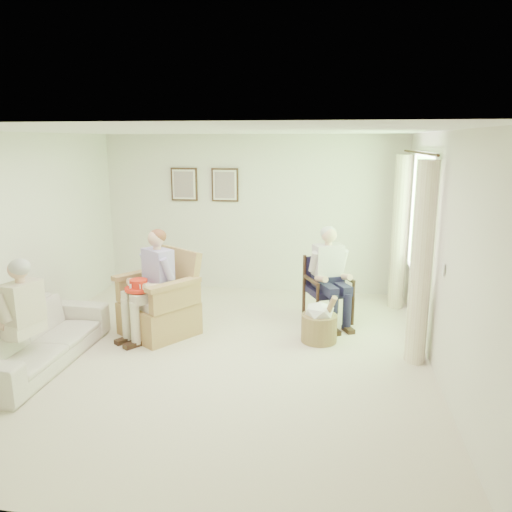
% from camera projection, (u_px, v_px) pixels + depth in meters
% --- Properties ---
extents(floor, '(5.50, 5.50, 0.00)m').
position_uv_depth(floor, '(215.00, 354.00, 5.97)').
color(floor, beige).
rests_on(floor, ground).
extents(back_wall, '(5.00, 0.04, 2.60)m').
position_uv_depth(back_wall, '(252.00, 214.00, 8.32)').
color(back_wall, silver).
rests_on(back_wall, ground).
extents(front_wall, '(5.00, 0.04, 2.60)m').
position_uv_depth(front_wall, '(106.00, 343.00, 3.03)').
color(front_wall, silver).
rests_on(front_wall, ground).
extents(left_wall, '(0.04, 5.50, 2.60)m').
position_uv_depth(left_wall, '(13.00, 242.00, 6.05)').
color(left_wall, silver).
rests_on(left_wall, ground).
extents(right_wall, '(0.04, 5.50, 2.60)m').
position_uv_depth(right_wall, '(442.00, 256.00, 5.30)').
color(right_wall, silver).
rests_on(right_wall, ground).
extents(ceiling, '(5.00, 5.50, 0.02)m').
position_uv_depth(ceiling, '(211.00, 131.00, 5.38)').
color(ceiling, white).
rests_on(ceiling, back_wall).
extents(window, '(0.13, 2.50, 1.63)m').
position_uv_depth(window, '(422.00, 213.00, 6.40)').
color(window, '#2D6B23').
rests_on(window, right_wall).
extents(curtain_left, '(0.34, 0.34, 2.30)m').
position_uv_depth(curtain_left, '(421.00, 264.00, 5.57)').
color(curtain_left, beige).
rests_on(curtain_left, ground).
extents(curtain_right, '(0.34, 0.34, 2.30)m').
position_uv_depth(curtain_right, '(399.00, 233.00, 7.46)').
color(curtain_right, beige).
rests_on(curtain_right, ground).
extents(framed_print_left, '(0.45, 0.05, 0.55)m').
position_uv_depth(framed_print_left, '(184.00, 184.00, 8.35)').
color(framed_print_left, '#382114').
rests_on(framed_print_left, back_wall).
extents(framed_print_right, '(0.45, 0.05, 0.55)m').
position_uv_depth(framed_print_right, '(225.00, 185.00, 8.25)').
color(framed_print_right, '#382114').
rests_on(framed_print_right, back_wall).
extents(wicker_armchair, '(0.86, 0.85, 1.10)m').
position_uv_depth(wicker_armchair, '(160.00, 308.00, 6.57)').
color(wicker_armchair, tan).
rests_on(wicker_armchair, ground).
extents(wood_armchair, '(0.58, 0.54, 0.89)m').
position_uv_depth(wood_armchair, '(328.00, 286.00, 7.06)').
color(wood_armchair, black).
rests_on(wood_armchair, ground).
extents(sofa, '(2.07, 0.81, 0.60)m').
position_uv_depth(sofa, '(36.00, 339.00, 5.66)').
color(sofa, silver).
rests_on(sofa, ground).
extents(person_wicker, '(0.40, 0.62, 1.38)m').
position_uv_depth(person_wicker, '(154.00, 277.00, 6.33)').
color(person_wicker, beige).
rests_on(person_wicker, ground).
extents(person_dark, '(0.40, 0.63, 1.32)m').
position_uv_depth(person_dark, '(329.00, 269.00, 6.86)').
color(person_dark, '#191734').
rests_on(person_dark, ground).
extents(person_sofa, '(0.42, 0.62, 1.26)m').
position_uv_depth(person_sofa, '(18.00, 312.00, 5.31)').
color(person_sofa, beige).
rests_on(person_sofa, ground).
extents(red_hat, '(0.35, 0.35, 0.14)m').
position_uv_depth(red_hat, '(139.00, 286.00, 6.22)').
color(red_hat, red).
rests_on(red_hat, person_wicker).
extents(hatbox, '(0.55, 0.55, 0.67)m').
position_uv_depth(hatbox, '(319.00, 322.00, 6.31)').
color(hatbox, tan).
rests_on(hatbox, ground).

